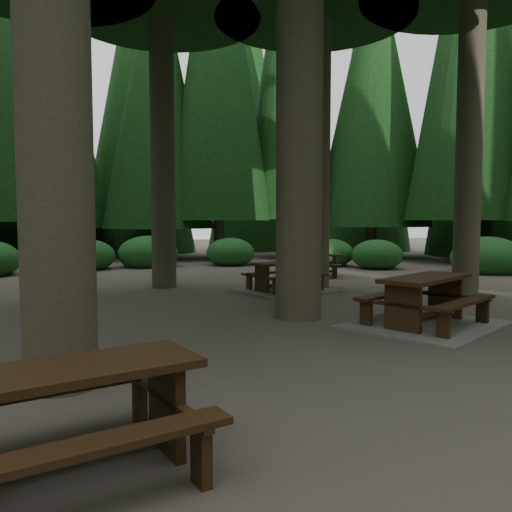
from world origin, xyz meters
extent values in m
plane|color=#504A41|center=(0.00, 0.00, 0.00)|extent=(80.00, 80.00, 0.00)
cube|color=gray|center=(2.64, -1.04, 0.03)|extent=(3.23, 3.11, 0.05)
cube|color=#361B10|center=(2.64, -1.04, 0.82)|extent=(2.05, 1.73, 0.07)
cube|color=#361B10|center=(2.27, -0.50, 0.49)|extent=(1.77, 1.32, 0.05)
cube|color=#361B10|center=(3.01, -1.58, 0.49)|extent=(1.77, 1.32, 0.05)
cube|color=#361B10|center=(1.99, -1.48, 0.39)|extent=(0.41, 0.54, 0.78)
cube|color=#361B10|center=(1.99, -1.48, 0.46)|extent=(0.96, 1.36, 0.07)
cube|color=#361B10|center=(3.29, -0.60, 0.39)|extent=(0.41, 0.54, 0.78)
cube|color=#361B10|center=(3.29, -0.60, 0.46)|extent=(0.96, 1.36, 0.07)
cube|color=#361B10|center=(2.64, -1.04, 0.20)|extent=(1.40, 0.99, 0.09)
cube|color=gray|center=(1.44, 3.49, 0.03)|extent=(2.71, 2.50, 0.05)
cube|color=#361B10|center=(1.44, 3.49, 0.72)|extent=(1.85, 1.25, 0.06)
cube|color=#361B10|center=(1.23, 4.03, 0.43)|extent=(1.69, 0.85, 0.05)
cube|color=#361B10|center=(1.65, 2.96, 0.43)|extent=(1.69, 0.85, 0.05)
cube|color=#361B10|center=(0.80, 3.24, 0.34)|extent=(0.26, 0.52, 0.69)
cube|color=#361B10|center=(0.80, 3.24, 0.40)|extent=(0.58, 1.32, 0.06)
cube|color=#361B10|center=(2.08, 3.75, 0.34)|extent=(0.26, 0.52, 0.69)
cube|color=#361B10|center=(2.08, 3.75, 0.40)|extent=(0.58, 1.32, 0.06)
cube|color=#361B10|center=(1.44, 3.49, 0.17)|extent=(1.36, 0.60, 0.08)
cube|color=#361B10|center=(3.27, 6.65, 0.69)|extent=(1.76, 1.08, 0.05)
cube|color=#361B10|center=(3.43, 7.18, 0.41)|extent=(1.64, 0.69, 0.05)
cube|color=#361B10|center=(3.11, 6.13, 0.41)|extent=(1.64, 0.69, 0.05)
cube|color=#361B10|center=(2.64, 6.84, 0.33)|extent=(0.21, 0.50, 0.66)
cube|color=#361B10|center=(2.64, 6.84, 0.38)|extent=(0.45, 1.29, 0.05)
cube|color=#361B10|center=(3.90, 6.47, 0.33)|extent=(0.21, 0.50, 0.66)
cube|color=#361B10|center=(3.90, 6.47, 0.38)|extent=(0.45, 1.29, 0.05)
cube|color=#361B10|center=(3.27, 6.65, 0.16)|extent=(1.34, 0.46, 0.07)
cube|color=#361B10|center=(-2.42, -5.00, 0.75)|extent=(1.92, 1.29, 0.06)
cube|color=#361B10|center=(-2.63, -4.44, 0.45)|extent=(1.76, 0.87, 0.05)
cube|color=#361B10|center=(-2.21, -5.56, 0.45)|extent=(1.76, 0.87, 0.05)
cube|color=#361B10|center=(-1.75, -4.75, 0.36)|extent=(0.27, 0.54, 0.72)
cube|color=#361B10|center=(-1.75, -4.75, 0.42)|extent=(0.59, 1.38, 0.06)
cube|color=#361B10|center=(-2.42, -5.00, 0.18)|extent=(1.42, 0.60, 0.08)
ellipsoid|color=#1B4F1D|center=(9.44, 6.45, 0.40)|extent=(2.42, 2.42, 1.49)
ellipsoid|color=#1B4F1D|center=(6.43, 8.69, 0.40)|extent=(1.90, 1.90, 1.17)
ellipsoid|color=#1B4F1D|center=(5.14, 10.17, 0.40)|extent=(1.84, 1.84, 1.13)
ellipsoid|color=#1B4F1D|center=(1.30, 11.25, 0.40)|extent=(1.95, 1.95, 1.20)
ellipsoid|color=#1B4F1D|center=(-1.94, 11.21, 0.40)|extent=(2.31, 2.31, 1.42)
ellipsoid|color=#1B4F1D|center=(-4.09, 10.56, 0.40)|extent=(1.93, 1.93, 1.19)
cone|color=black|center=(11.40, 10.41, 9.94)|extent=(5.25, 5.25, 16.27)
cone|color=black|center=(8.89, 14.45, 8.24)|extent=(5.73, 5.73, 13.48)
cone|color=black|center=(4.92, 15.39, 10.17)|extent=(4.80, 4.80, 16.65)
cone|color=black|center=(1.31, 14.75, 9.92)|extent=(4.97, 4.97, 16.24)
cone|color=black|center=(-1.44, 15.36, 7.89)|extent=(5.17, 5.17, 12.91)
cone|color=black|center=(-6.57, 16.72, 8.10)|extent=(5.82, 5.82, 13.26)
cone|color=black|center=(15.32, 14.22, 11.76)|extent=(6.32, 6.32, 23.52)
cone|color=black|center=(11.00, 19.74, 9.51)|extent=(5.26, 5.26, 19.02)
cone|color=black|center=(4.25, 21.60, 8.07)|extent=(5.34, 5.34, 16.14)
cone|color=black|center=(-2.52, 20.86, 8.43)|extent=(6.57, 6.57, 16.86)
cone|color=black|center=(-9.02, 19.44, 10.12)|extent=(6.13, 6.13, 20.24)
camera|label=1|loc=(-1.85, -8.54, 1.77)|focal=35.00mm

